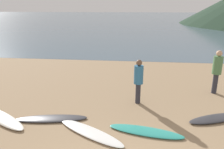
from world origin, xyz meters
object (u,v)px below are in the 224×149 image
at_px(surfboard_5, 146,131).
at_px(surfboard_6, 216,118).
at_px(surfboard_4, 90,132).
at_px(person_0, 139,78).
at_px(surfboard_2, 1,117).
at_px(person_1, 217,68).
at_px(surfboard_3, 51,119).

xyz_separation_m(surfboard_5, surfboard_6, (2.20, 0.99, 0.01)).
xyz_separation_m(surfboard_4, person_0, (1.31, 2.21, 0.91)).
distance_m(surfboard_2, person_1, 7.97).
bearing_deg(surfboard_4, person_0, 90.36).
height_order(surfboard_6, person_0, person_0).
height_order(surfboard_5, person_1, person_1).
xyz_separation_m(surfboard_6, person_0, (-2.43, 0.99, 0.91)).
height_order(surfboard_2, surfboard_3, surfboard_2).
bearing_deg(surfboard_6, surfboard_3, 163.10).
xyz_separation_m(surfboard_3, surfboard_5, (2.90, -0.42, -0.00)).
distance_m(surfboard_5, person_1, 4.46).
relative_size(surfboard_6, person_0, 1.19).
bearing_deg(person_1, surfboard_4, 62.42).
bearing_deg(person_1, surfboard_6, 98.16).
height_order(surfboard_2, person_1, person_1).
distance_m(surfboard_4, surfboard_5, 1.56).
relative_size(surfboard_2, surfboard_5, 1.16).
height_order(surfboard_5, surfboard_6, surfboard_6).
height_order(surfboard_4, person_1, person_1).
relative_size(surfboard_3, surfboard_4, 0.97).
height_order(surfboard_3, surfboard_6, surfboard_6).
xyz_separation_m(surfboard_3, person_0, (2.67, 1.57, 0.91)).
bearing_deg(surfboard_6, surfboard_5, -179.12).
bearing_deg(surfboard_2, surfboard_6, 38.07).
bearing_deg(surfboard_5, surfboard_6, 35.55).
relative_size(surfboard_3, surfboard_5, 1.06).
bearing_deg(person_0, surfboard_3, 98.65).
distance_m(surfboard_2, surfboard_5, 4.48).
relative_size(surfboard_2, person_1, 1.39).
relative_size(surfboard_3, surfboard_6, 1.16).
distance_m(surfboard_4, person_0, 2.72).
bearing_deg(surfboard_6, surfboard_4, 174.68).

